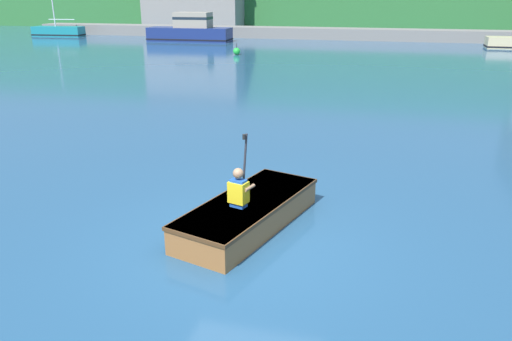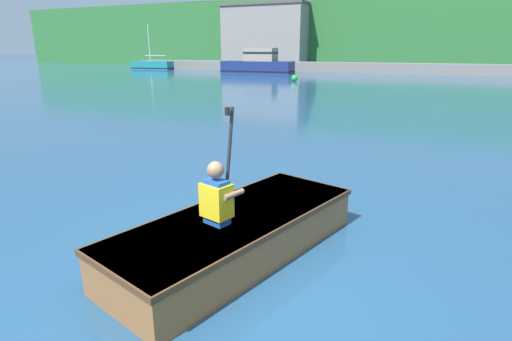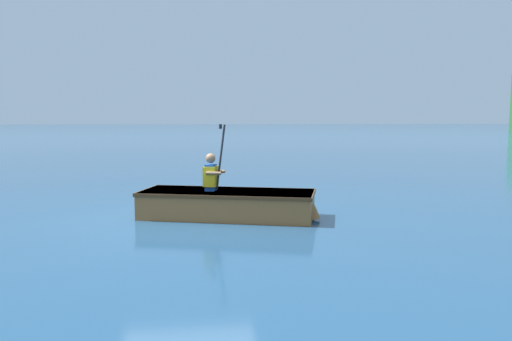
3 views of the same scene
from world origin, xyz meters
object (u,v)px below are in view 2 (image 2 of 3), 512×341
at_px(moored_boat_dock_center_far, 152,65).
at_px(person_paddler, 217,196).
at_px(rowboat_foreground, 240,230).
at_px(channel_buoy, 295,78).
at_px(moored_boat_dock_center_near, 258,64).

xyz_separation_m(moored_boat_dock_center_far, person_paddler, (26.83, -33.46, 0.34)).
distance_m(rowboat_foreground, channel_buoy, 24.56).
bearing_deg(moored_boat_dock_center_near, person_paddler, -67.10).
height_order(moored_boat_dock_center_near, rowboat_foreground, moored_boat_dock_center_near).
bearing_deg(moored_boat_dock_center_far, person_paddler, -51.27).
bearing_deg(moored_boat_dock_center_far, rowboat_foreground, -50.91).
height_order(moored_boat_dock_center_near, moored_boat_dock_center_far, moored_boat_dock_center_far).
bearing_deg(rowboat_foreground, moored_boat_dock_center_near, 113.25).
distance_m(rowboat_foreground, person_paddler, 0.60).
distance_m(moored_boat_dock_center_near, rowboat_foreground, 34.30).
distance_m(moored_boat_dock_center_near, moored_boat_dock_center_far, 13.49).
relative_size(rowboat_foreground, channel_buoy, 4.43).
xyz_separation_m(moored_boat_dock_center_near, channel_buoy, (6.27, -8.05, -0.62)).
relative_size(moored_boat_dock_center_near, person_paddler, 5.86).
relative_size(rowboat_foreground, person_paddler, 2.77).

